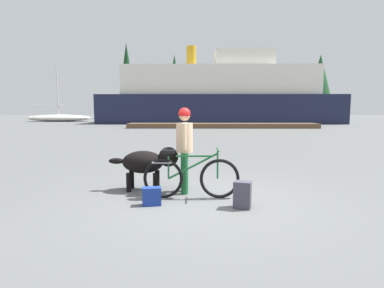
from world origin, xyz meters
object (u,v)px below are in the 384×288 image
at_px(bicycle, 191,177).
at_px(handbag_pannier, 152,196).
at_px(person_cyclist, 184,142).
at_px(ferry_boat, 220,96).
at_px(sailboat_moored, 59,118).
at_px(dog, 148,162).
at_px(backpack, 242,195).

xyz_separation_m(bicycle, handbag_pannier, (-0.66, -0.43, -0.24)).
height_order(person_cyclist, ferry_boat, ferry_boat).
bearing_deg(bicycle, ferry_boat, 84.63).
bearing_deg(sailboat_moored, handbag_pannier, -64.29).
bearing_deg(person_cyclist, handbag_pannier, -122.90).
relative_size(dog, backpack, 3.12).
relative_size(person_cyclist, backpack, 3.70).
xyz_separation_m(person_cyclist, backpack, (1.00, -0.97, -0.78)).
bearing_deg(ferry_boat, backpack, -93.72).
height_order(dog, ferry_boat, ferry_boat).
height_order(dog, sailboat_moored, sailboat_moored).
height_order(dog, handbag_pannier, dog).
relative_size(person_cyclist, sailboat_moored, 0.20).
relative_size(handbag_pannier, sailboat_moored, 0.04).
bearing_deg(sailboat_moored, bicycle, -63.14).
height_order(bicycle, person_cyclist, person_cyclist).
bearing_deg(dog, handbag_pannier, -78.55).
bearing_deg(handbag_pannier, sailboat_moored, 115.71).
height_order(person_cyclist, sailboat_moored, sailboat_moored).
bearing_deg(handbag_pannier, dog, 101.45).
relative_size(bicycle, person_cyclist, 1.06).
distance_m(handbag_pannier, ferry_boat, 32.06).
distance_m(dog, sailboat_moored, 38.41).
bearing_deg(handbag_pannier, person_cyclist, 57.10).
bearing_deg(backpack, sailboat_moored, 117.59).
relative_size(dog, sailboat_moored, 0.17).
distance_m(ferry_boat, sailboat_moored, 21.21).
height_order(person_cyclist, backpack, person_cyclist).
bearing_deg(ferry_boat, handbag_pannier, -96.49).
relative_size(person_cyclist, ferry_boat, 0.06).
xyz_separation_m(dog, ferry_boat, (3.81, 30.71, 2.51)).
bearing_deg(dog, bicycle, -33.57).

